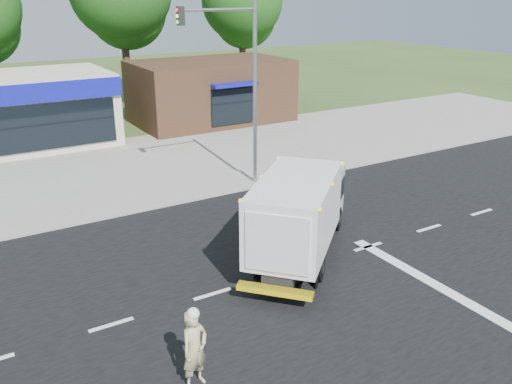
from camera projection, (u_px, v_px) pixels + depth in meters
ground at (297, 269)px, 17.25m from camera, size 120.00×120.00×0.00m
road_asphalt at (297, 269)px, 17.25m from camera, size 60.00×14.00×0.02m
sidewalk at (190, 190)px, 23.81m from camera, size 60.00×2.40×0.12m
parking_apron at (144, 158)px, 28.48m from camera, size 60.00×9.00×0.02m
lane_markings at (357, 275)px, 16.82m from camera, size 55.20×7.00×0.01m
ems_box_truck at (300, 209)px, 17.47m from camera, size 6.34×6.04×2.97m
emergency_worker at (195, 348)px, 11.87m from camera, size 0.80×0.66×2.00m
brown_storefront at (211, 91)px, 35.96m from camera, size 10.00×6.70×4.00m
traffic_signal_pole at (242, 76)px, 22.75m from camera, size 3.51×0.25×8.00m
background_trees at (51, 4)px, 36.84m from camera, size 36.77×7.39×12.10m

